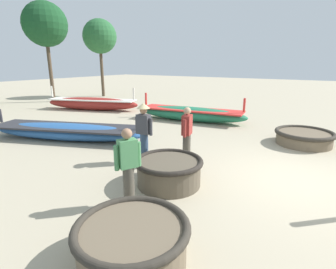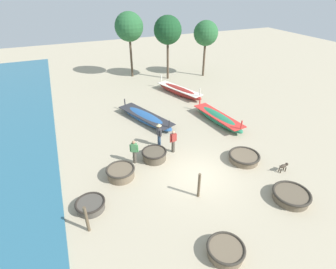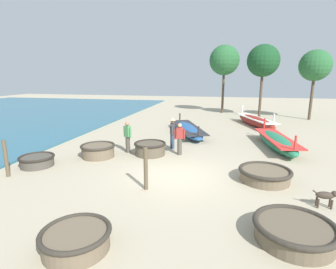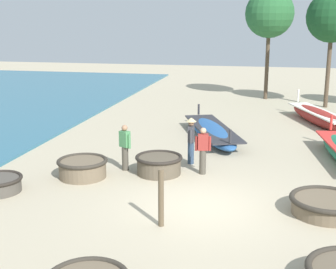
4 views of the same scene
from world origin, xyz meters
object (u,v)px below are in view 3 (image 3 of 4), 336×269
Objects in this scene: coracle_front_left at (76,239)px; fisherman_standing_right at (172,131)px; mooring_post_mid_beach at (6,159)px; coracle_far_right at (265,174)px; fisherman_crouching at (128,136)px; coracle_front_right at (37,160)px; tree_rightmost at (263,61)px; dog at (326,196)px; tree_tall_back at (224,60)px; tree_right_mid at (315,66)px; coracle_tilted at (98,150)px; long_boat_red_hull at (256,121)px; long_boat_green_hull at (188,129)px; fisherman_hauling at (180,138)px; mooring_post_shoreline at (146,169)px; coracle_weathered at (294,231)px; coracle_upturned at (150,148)px.

fisherman_standing_right reaches higher than coracle_front_left.
fisherman_standing_right is at bearing 44.03° from mooring_post_mid_beach.
fisherman_crouching is (-6.25, 2.45, 0.57)m from coracle_far_right.
tree_rightmost is at bearing 56.19° from coracle_front_right.
mooring_post_mid_beach is (-11.08, 0.13, 0.35)m from dog.
coracle_front_left is at bearing -133.01° from coracle_far_right.
tree_tall_back is 8.18m from tree_right_mid.
coracle_tilted is 12.83m from long_boat_red_hull.
long_boat_green_hull is at bearing 54.91° from coracle_front_right.
coracle_front_right is at bearing -137.76° from coracle_tilted.
tree_right_mid reaches higher than coracle_front_left.
tree_rightmost is (1.70, 16.14, 4.84)m from coracle_far_right.
tree_rightmost is 1.10× the size of tree_right_mid.
coracle_far_right is 1.14× the size of fisherman_standing_right.
tree_rightmost is at bearing 59.87° from fisherman_crouching.
coracle_tilted is at bearing 42.24° from coracle_front_right.
coracle_tilted is 1.60m from fisherman_crouching.
fisherman_hauling reaches higher than mooring_post_shoreline.
coracle_far_right is 8.37m from long_boat_green_hull.
coracle_front_left is 7.69m from fisherman_hauling.
fisherman_standing_right is 1.14× the size of mooring_post_shoreline.
coracle_front_right is 0.77× the size of coracle_weathered.
dog is (1.47, -1.74, 0.11)m from coracle_far_right.
tree_right_mid is at bearing 39.56° from long_boat_green_hull.
coracle_upturned reaches higher than coracle_far_right.
long_boat_green_hull reaches higher than dog.
long_boat_red_hull reaches higher than coracle_tilted.
long_boat_red_hull is at bearing 56.73° from coracle_upturned.
fisherman_standing_right is (0.85, 1.34, 0.62)m from coracle_upturned.
long_boat_red_hull is (5.89, 8.98, 0.05)m from coracle_upturned.
tree_rightmost is (6.36, 21.14, 4.84)m from coracle_front_left.
coracle_far_right is at bearing -40.95° from fisherman_standing_right.
mooring_post_mid_beach is at bearing 168.16° from coracle_weathered.
long_boat_red_hull is at bearing -99.85° from tree_rightmost.
long_boat_green_hull is 1.05× the size of long_boat_red_hull.
mooring_post_mid_beach is 21.99m from tree_tall_back.
fisherman_crouching is (3.08, 2.78, 0.58)m from coracle_front_right.
mooring_post_shoreline is (-4.22, 2.04, 0.47)m from coracle_weathered.
coracle_tilted is 19.73m from tree_right_mid.
tree_tall_back is at bearing 146.68° from tree_rightmost.
coracle_front_left is at bearing -34.41° from mooring_post_mid_beach.
coracle_front_left is 3.47m from mooring_post_shoreline.
fisherman_crouching is at bearing -120.13° from tree_rightmost.
coracle_upturned is at bearing 103.95° from mooring_post_shoreline.
coracle_far_right is at bearing -94.33° from long_boat_red_hull.
coracle_far_right is 2.78× the size of dog.
coracle_far_right is 0.32× the size of tree_right_mid.
coracle_front_right is at bearing 160.68° from coracle_weathered.
coracle_tilted reaches higher than coracle_front_right.
mooring_post_shoreline is 20.12m from tree_right_mid.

